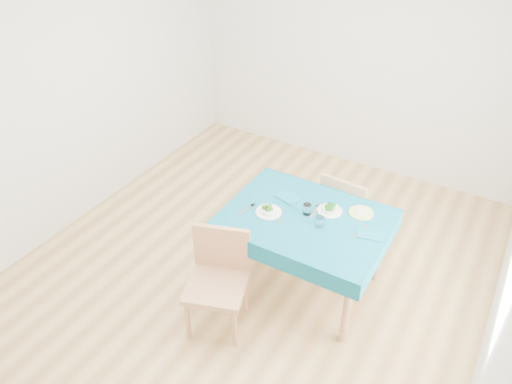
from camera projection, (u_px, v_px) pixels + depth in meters
The scene contains 16 objects.
room_shell at pixel (256, 140), 3.93m from camera, with size 4.02×4.52×2.73m.
table at pixel (304, 252), 4.29m from camera, with size 1.33×1.01×0.76m, color #095368.
chair_near at pixel (215, 273), 3.81m from camera, with size 0.46×0.50×1.14m, color #AD7951.
chair_far at pixel (350, 198), 4.65m from camera, with size 0.44×0.48×1.09m, color #AD7951.
bowl_near at pixel (269, 209), 4.11m from camera, with size 0.22×0.22×0.07m, color white, non-canonical shape.
bowl_far at pixel (330, 208), 4.12m from camera, with size 0.21×0.21×0.06m, color white, non-canonical shape.
fork_near at pixel (246, 210), 4.15m from camera, with size 0.03×0.20×0.00m, color silver.
knife_near at pixel (281, 216), 4.09m from camera, with size 0.02×0.22×0.00m, color silver.
fork_far at pixel (315, 211), 4.14m from camera, with size 0.02×0.19×0.00m, color silver.
knife_far at pixel (360, 231), 3.92m from camera, with size 0.02×0.22×0.00m, color silver.
napkin_near at pixel (288, 197), 4.29m from camera, with size 0.20×0.14×0.01m, color #0D5D73.
napkin_far at pixel (370, 234), 3.89m from camera, with size 0.19×0.13×0.01m, color #0D5D73.
tumbler_center at pixel (307, 209), 4.09m from camera, with size 0.07×0.07×0.09m, color white.
tumbler_side at pixel (320, 221), 3.96m from camera, with size 0.07×0.07×0.09m, color white.
side_plate at pixel (361, 213), 4.12m from camera, with size 0.21×0.21×0.01m, color #C9E26E.
bread_slice at pixel (361, 211), 4.11m from camera, with size 0.09×0.09×0.01m, color beige.
Camera 1 is at (1.75, -2.98, 3.26)m, focal length 35.00 mm.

